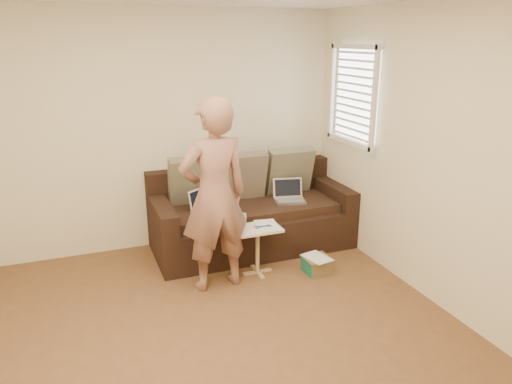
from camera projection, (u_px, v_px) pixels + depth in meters
floor at (224, 354)px, 3.68m from camera, size 4.50×4.50×0.00m
wall_back at (160, 133)px, 5.29m from camera, size 4.00×0.00×4.00m
wall_right at (454, 164)px, 3.98m from camera, size 0.00×4.50×4.50m
window_blinds at (353, 95)px, 5.17m from camera, size 0.12×0.88×1.08m
sofa at (252, 212)px, 5.44m from camera, size 2.20×0.95×0.85m
pillow_left at (194, 180)px, 5.33m from camera, size 0.55×0.29×0.57m
pillow_mid at (242, 176)px, 5.49m from camera, size 0.55×0.27×0.57m
pillow_right at (289, 171)px, 5.71m from camera, size 0.55×0.28×0.57m
laptop_silver at (290, 202)px, 5.48m from camera, size 0.39×0.32×0.23m
laptop_white at (208, 211)px, 5.19m from camera, size 0.39×0.37×0.23m
person at (214, 196)px, 4.43m from camera, size 0.71×0.52×1.82m
side_table at (257, 250)px, 4.88m from camera, size 0.45×0.32×0.50m
drinking_glass at (243, 219)px, 4.84m from camera, size 0.07×0.07×0.12m
scissors at (263, 226)px, 4.80m from camera, size 0.18×0.10×0.02m
paper_on_table at (267, 225)px, 4.86m from camera, size 0.25×0.33×0.00m
striped_box at (317, 265)px, 4.94m from camera, size 0.26×0.26×0.17m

